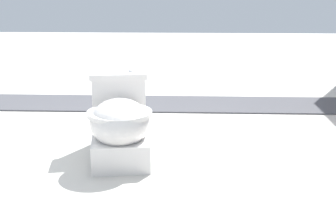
# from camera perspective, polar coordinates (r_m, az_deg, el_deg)

# --- Properties ---
(ground_plane) EXTENTS (14.00, 14.00, 0.00)m
(ground_plane) POSITION_cam_1_polar(r_m,az_deg,el_deg) (3.15, -6.36, -4.37)
(ground_plane) COLOR beige
(gravel_strip) EXTENTS (0.56, 8.00, 0.01)m
(gravel_strip) POSITION_cam_1_polar(r_m,az_deg,el_deg) (4.20, 2.71, 0.97)
(gravel_strip) COLOR #4C4C51
(gravel_strip) RESTS_ON ground
(toilet) EXTENTS (0.68, 0.46, 0.52)m
(toilet) POSITION_cam_1_polar(r_m,az_deg,el_deg) (2.91, -5.90, -1.46)
(toilet) COLOR white
(toilet) RESTS_ON ground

